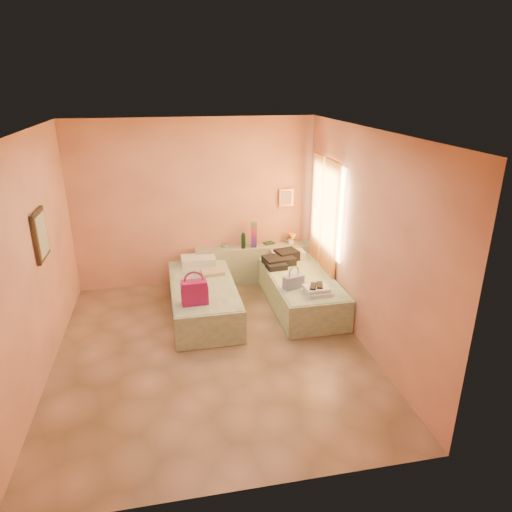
{
  "coord_description": "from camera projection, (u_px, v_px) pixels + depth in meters",
  "views": [
    {
      "loc": [
        -0.44,
        -5.18,
        3.33
      ],
      "look_at": [
        0.75,
        0.85,
        0.95
      ],
      "focal_mm": 32.0,
      "sensor_mm": 36.0,
      "label": 1
    }
  ],
  "objects": [
    {
      "name": "ground",
      "position": [
        213.0,
        350.0,
        6.02
      ],
      "size": [
        4.5,
        4.5,
        0.0
      ],
      "primitive_type": "plane",
      "color": "tan",
      "rests_on": "ground"
    },
    {
      "name": "room_walls",
      "position": [
        219.0,
        207.0,
        5.93
      ],
      "size": [
        4.02,
        4.51,
        2.81
      ],
      "color": "#F5AF83",
      "rests_on": "ground"
    },
    {
      "name": "headboard_ledge",
      "position": [
        255.0,
        263.0,
        8.0
      ],
      "size": [
        2.05,
        0.3,
        0.65
      ],
      "primitive_type": "cube",
      "color": "#9BA385",
      "rests_on": "ground"
    },
    {
      "name": "bed_left",
      "position": [
        203.0,
        298.0,
        6.88
      ],
      "size": [
        0.93,
        2.01,
        0.5
      ],
      "primitive_type": "cube",
      "rotation": [
        0.0,
        0.0,
        0.01
      ],
      "color": "beige",
      "rests_on": "ground"
    },
    {
      "name": "bed_right",
      "position": [
        300.0,
        290.0,
        7.16
      ],
      "size": [
        0.93,
        2.01,
        0.5
      ],
      "primitive_type": "cube",
      "rotation": [
        0.0,
        0.0,
        0.01
      ],
      "color": "beige",
      "rests_on": "ground"
    },
    {
      "name": "water_bottle",
      "position": [
        243.0,
        241.0,
        7.73
      ],
      "size": [
        0.1,
        0.1,
        0.26
      ],
      "primitive_type": "cylinder",
      "rotation": [
        0.0,
        0.0,
        0.4
      ],
      "color": "#123321",
      "rests_on": "headboard_ledge"
    },
    {
      "name": "rainbow_box",
      "position": [
        254.0,
        235.0,
        7.77
      ],
      "size": [
        0.12,
        0.12,
        0.43
      ],
      "primitive_type": "cube",
      "rotation": [
        0.0,
        0.0,
        -0.28
      ],
      "color": "#9F1353",
      "rests_on": "headboard_ledge"
    },
    {
      "name": "small_dish",
      "position": [
        225.0,
        246.0,
        7.85
      ],
      "size": [
        0.16,
        0.16,
        0.03
      ],
      "primitive_type": "cylinder",
      "rotation": [
        0.0,
        0.0,
        0.43
      ],
      "color": "#51946E",
      "rests_on": "headboard_ledge"
    },
    {
      "name": "green_book",
      "position": [
        269.0,
        243.0,
        7.98
      ],
      "size": [
        0.2,
        0.17,
        0.03
      ],
      "primitive_type": "cube",
      "rotation": [
        0.0,
        0.0,
        0.33
      ],
      "color": "#223F25",
      "rests_on": "headboard_ledge"
    },
    {
      "name": "flower_vase",
      "position": [
        291.0,
        237.0,
        7.95
      ],
      "size": [
        0.21,
        0.21,
        0.24
      ],
      "primitive_type": "cube",
      "rotation": [
        0.0,
        0.0,
        0.12
      ],
      "color": "white",
      "rests_on": "headboard_ledge"
    },
    {
      "name": "magenta_handbag",
      "position": [
        194.0,
        292.0,
        6.13
      ],
      "size": [
        0.36,
        0.21,
        0.33
      ],
      "primitive_type": "cube",
      "rotation": [
        0.0,
        0.0,
        0.04
      ],
      "color": "#9F1353",
      "rests_on": "bed_left"
    },
    {
      "name": "khaki_garment",
      "position": [
        212.0,
        272.0,
        7.12
      ],
      "size": [
        0.37,
        0.31,
        0.06
      ],
      "primitive_type": "cube",
      "rotation": [
        0.0,
        0.0,
        0.13
      ],
      "color": "tan",
      "rests_on": "bed_left"
    },
    {
      "name": "clothes_pile",
      "position": [
        282.0,
        259.0,
        7.49
      ],
      "size": [
        0.62,
        0.62,
        0.16
      ],
      "primitive_type": "cube",
      "rotation": [
        0.0,
        0.0,
        0.18
      ],
      "color": "black",
      "rests_on": "bed_right"
    },
    {
      "name": "blue_handbag",
      "position": [
        294.0,
        282.0,
        6.6
      ],
      "size": [
        0.33,
        0.22,
        0.19
      ],
      "primitive_type": "cube",
      "rotation": [
        0.0,
        0.0,
        0.31
      ],
      "color": "#3C4E90",
      "rests_on": "bed_right"
    },
    {
      "name": "towel_stack",
      "position": [
        318.0,
        290.0,
        6.45
      ],
      "size": [
        0.35,
        0.3,
        0.1
      ],
      "primitive_type": "cube",
      "rotation": [
        0.0,
        0.0,
        0.01
      ],
      "color": "white",
      "rests_on": "bed_right"
    },
    {
      "name": "sandal_pair",
      "position": [
        317.0,
        286.0,
        6.44
      ],
      "size": [
        0.24,
        0.27,
        0.02
      ],
      "primitive_type": "cube",
      "rotation": [
        0.0,
        0.0,
        -0.39
      ],
      "color": "black",
      "rests_on": "towel_stack"
    }
  ]
}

